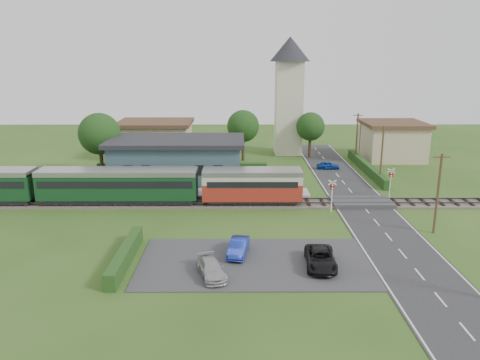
{
  "coord_description": "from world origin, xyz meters",
  "views": [
    {
      "loc": [
        -2.65,
        -43.79,
        14.81
      ],
      "look_at": [
        -2.5,
        4.0,
        2.08
      ],
      "focal_mm": 35.0,
      "sensor_mm": 36.0,
      "label": 1
    }
  ],
  "objects_px": {
    "equipment_hut": "(97,180)",
    "pedestrian_far": "(129,185)",
    "church_tower": "(289,87)",
    "crossing_signal_near": "(332,191)",
    "car_park_silver": "(211,269)",
    "house_west": "(156,139)",
    "train": "(87,184)",
    "house_east": "(393,140)",
    "car_park_blue": "(238,247)",
    "car_park_dark": "(320,258)",
    "car_on_road": "(328,165)",
    "station_building": "(177,160)",
    "pedestrian_near": "(253,186)",
    "crossing_signal_far": "(391,178)"
  },
  "relations": [
    {
      "from": "station_building",
      "to": "car_park_dark",
      "type": "bearing_deg",
      "value": -60.89
    },
    {
      "from": "house_east",
      "to": "pedestrian_near",
      "type": "distance_m",
      "value": 28.82
    },
    {
      "from": "car_park_blue",
      "to": "pedestrian_near",
      "type": "bearing_deg",
      "value": 93.08
    },
    {
      "from": "crossing_signal_near",
      "to": "car_park_silver",
      "type": "xyz_separation_m",
      "value": [
        -10.94,
        -13.86,
        -1.51
      ]
    },
    {
      "from": "station_building",
      "to": "crossing_signal_near",
      "type": "distance_m",
      "value": 19.98
    },
    {
      "from": "car_park_blue",
      "to": "pedestrian_far",
      "type": "xyz_separation_m",
      "value": [
        -11.92,
        15.89,
        0.53
      ]
    },
    {
      "from": "house_east",
      "to": "pedestrian_far",
      "type": "relative_size",
      "value": 5.77
    },
    {
      "from": "church_tower",
      "to": "pedestrian_near",
      "type": "xyz_separation_m",
      "value": [
        -6.07,
        -23.6,
        -8.89
      ]
    },
    {
      "from": "house_east",
      "to": "car_park_blue",
      "type": "distance_m",
      "value": 41.43
    },
    {
      "from": "train",
      "to": "car_on_road",
      "type": "bearing_deg",
      "value": 29.3
    },
    {
      "from": "train",
      "to": "car_park_blue",
      "type": "bearing_deg",
      "value": -39.33
    },
    {
      "from": "train",
      "to": "crossing_signal_far",
      "type": "height_order",
      "value": "train"
    },
    {
      "from": "car_park_blue",
      "to": "pedestrian_far",
      "type": "bearing_deg",
      "value": 135.99
    },
    {
      "from": "crossing_signal_far",
      "to": "car_park_dark",
      "type": "bearing_deg",
      "value": -121.08
    },
    {
      "from": "crossing_signal_near",
      "to": "train",
      "type": "bearing_deg",
      "value": 174.38
    },
    {
      "from": "station_building",
      "to": "pedestrian_near",
      "type": "relative_size",
      "value": 9.06
    },
    {
      "from": "equipment_hut",
      "to": "crossing_signal_near",
      "type": "xyz_separation_m",
      "value": [
        24.4,
        -5.61,
        0.39
      ]
    },
    {
      "from": "car_on_road",
      "to": "pedestrian_near",
      "type": "relative_size",
      "value": 1.73
    },
    {
      "from": "equipment_hut",
      "to": "house_east",
      "type": "bearing_deg",
      "value": 26.32
    },
    {
      "from": "car_park_silver",
      "to": "house_west",
      "type": "bearing_deg",
      "value": 87.69
    },
    {
      "from": "car_park_silver",
      "to": "car_park_dark",
      "type": "relative_size",
      "value": 0.85
    },
    {
      "from": "train",
      "to": "crossing_signal_near",
      "type": "xyz_separation_m",
      "value": [
        24.46,
        -2.41,
        -0.04
      ]
    },
    {
      "from": "house_east",
      "to": "pedestrian_near",
      "type": "relative_size",
      "value": 4.98
    },
    {
      "from": "house_east",
      "to": "car_park_silver",
      "type": "relative_size",
      "value": 2.31
    },
    {
      "from": "station_building",
      "to": "train",
      "type": "relative_size",
      "value": 0.37
    },
    {
      "from": "train",
      "to": "crossing_signal_far",
      "type": "relative_size",
      "value": 13.18
    },
    {
      "from": "car_park_dark",
      "to": "equipment_hut",
      "type": "bearing_deg",
      "value": 143.63
    },
    {
      "from": "crossing_signal_far",
      "to": "house_east",
      "type": "bearing_deg",
      "value": 71.92
    },
    {
      "from": "station_building",
      "to": "train",
      "type": "xyz_separation_m",
      "value": [
        -8.06,
        -8.99,
        -0.52
      ]
    },
    {
      "from": "car_on_road",
      "to": "equipment_hut",
      "type": "bearing_deg",
      "value": 115.87
    },
    {
      "from": "car_park_silver",
      "to": "station_building",
      "type": "bearing_deg",
      "value": 84.96
    },
    {
      "from": "equipment_hut",
      "to": "car_park_dark",
      "type": "xyz_separation_m",
      "value": [
        21.24,
        -17.99,
        -1.04
      ]
    },
    {
      "from": "church_tower",
      "to": "car_park_dark",
      "type": "bearing_deg",
      "value": -92.47
    },
    {
      "from": "train",
      "to": "church_tower",
      "type": "height_order",
      "value": "church_tower"
    },
    {
      "from": "house_east",
      "to": "car_park_dark",
      "type": "relative_size",
      "value": 1.96
    },
    {
      "from": "equipment_hut",
      "to": "pedestrian_far",
      "type": "height_order",
      "value": "equipment_hut"
    },
    {
      "from": "church_tower",
      "to": "house_east",
      "type": "xyz_separation_m",
      "value": [
        15.0,
        -4.0,
        -7.43
      ]
    },
    {
      "from": "equipment_hut",
      "to": "house_east",
      "type": "distance_m",
      "value": 42.41
    },
    {
      "from": "church_tower",
      "to": "pedestrian_near",
      "type": "relative_size",
      "value": 9.96
    },
    {
      "from": "train",
      "to": "equipment_hut",
      "type": "bearing_deg",
      "value": 88.89
    },
    {
      "from": "house_west",
      "to": "car_park_dark",
      "type": "height_order",
      "value": "house_west"
    },
    {
      "from": "house_east",
      "to": "car_on_road",
      "type": "bearing_deg",
      "value": -148.14
    },
    {
      "from": "station_building",
      "to": "pedestrian_near",
      "type": "distance_m",
      "value": 11.18
    },
    {
      "from": "station_building",
      "to": "church_tower",
      "type": "bearing_deg",
      "value": 48.59
    },
    {
      "from": "station_building",
      "to": "crossing_signal_near",
      "type": "xyz_separation_m",
      "value": [
        16.4,
        -11.4,
        -0.55
      ]
    },
    {
      "from": "church_tower",
      "to": "crossing_signal_far",
      "type": "relative_size",
      "value": 5.37
    },
    {
      "from": "equipment_hut",
      "to": "pedestrian_far",
      "type": "xyz_separation_m",
      "value": [
        3.42,
        0.08,
        -0.53
      ]
    },
    {
      "from": "house_west",
      "to": "pedestrian_far",
      "type": "relative_size",
      "value": 7.08
    },
    {
      "from": "car_on_road",
      "to": "church_tower",
      "type": "bearing_deg",
      "value": 24.46
    },
    {
      "from": "church_tower",
      "to": "crossing_signal_near",
      "type": "height_order",
      "value": "church_tower"
    }
  ]
}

